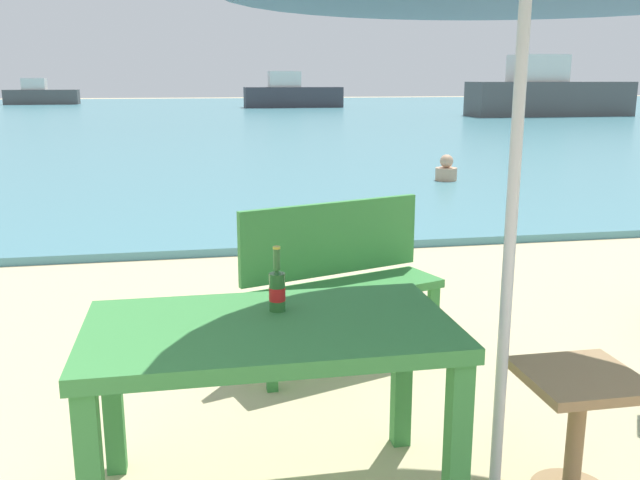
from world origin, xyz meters
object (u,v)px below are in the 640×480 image
bench_green_left (339,273)px  swimmer_person (446,170)px  boat_barge (292,94)px  side_table_wood (577,417)px  picnic_table_green (270,350)px  boat_tanker (548,94)px  beer_bottle_amber (277,288)px  boat_fishing_trawler (41,95)px

bench_green_left → swimmer_person: bench_green_left is taller
swimmer_person → boat_barge: 27.96m
side_table_wood → boat_barge: bearing=83.4°
picnic_table_green → boat_tanker: (14.78, 25.29, 0.34)m
beer_bottle_amber → side_table_wood: 1.30m
beer_bottle_amber → bench_green_left: (0.52, 1.25, -0.31)m
picnic_table_green → side_table_wood: bearing=-9.4°
boat_barge → picnic_table_green: bearing=-98.5°
boat_barge → boat_tanker: (9.43, -10.52, 0.21)m
boat_tanker → boat_fishing_trawler: bearing=143.4°
boat_barge → boat_fishing_trawler: boat_barge is taller
beer_bottle_amber → boat_fishing_trawler: bearing=102.0°
picnic_table_green → swimmer_person: size_ratio=3.41×
beer_bottle_amber → swimmer_person: 8.61m
bench_green_left → boat_fishing_trawler: boat_fishing_trawler is taller
boat_tanker → swimmer_person: bearing=-122.5°
boat_barge → side_table_wood: bearing=-96.6°
side_table_wood → swimmer_person: (2.51, 8.10, -0.11)m
side_table_wood → boat_tanker: (13.58, 25.48, 0.63)m
picnic_table_green → side_table_wood: 1.25m
side_table_wood → boat_fishing_trawler: boat_fishing_trawler is taller
side_table_wood → bench_green_left: size_ratio=0.43×
beer_bottle_amber → side_table_wood: bearing=-16.1°
bench_green_left → boat_barge: boat_barge is taller
beer_bottle_amber → boat_barge: (5.30, 35.67, -0.08)m
boat_barge → bench_green_left: bearing=-97.9°
boat_barge → swimmer_person: bearing=-93.3°
side_table_wood → boat_barge: 36.24m
beer_bottle_amber → boat_tanker: boat_tanker is taller
swimmer_person → bench_green_left: bearing=-115.7°
picnic_table_green → boat_barge: 36.20m
beer_bottle_amber → swimmer_person: bearing=64.7°
swimmer_person → boat_fishing_trawler: size_ratio=0.10×
beer_bottle_amber → boat_tanker: size_ratio=0.04×
boat_tanker → bench_green_left: bearing=-120.7°
picnic_table_green → beer_bottle_amber: beer_bottle_amber is taller
bench_green_left → boat_tanker: boat_tanker is taller
boat_tanker → beer_bottle_amber: bearing=-120.4°
side_table_wood → boat_tanker: bearing=62.0°
boat_fishing_trawler → side_table_wood: bearing=-76.7°
boat_barge → boat_tanker: 14.13m
picnic_table_green → boat_tanker: boat_tanker is taller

